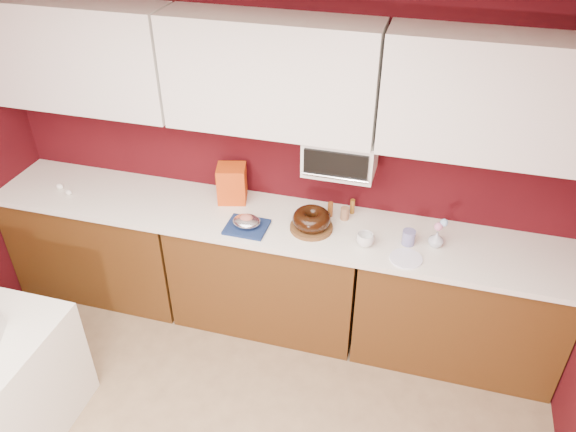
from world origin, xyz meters
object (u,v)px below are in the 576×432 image
(flower_vase, at_px, (436,238))
(foil_ham_nest, at_px, (247,221))
(toaster_oven, at_px, (341,154))
(blue_jar, at_px, (409,237))
(pandoro_box, at_px, (232,184))
(bundt_cake, at_px, (312,219))
(coffee_mug, at_px, (365,238))

(flower_vase, bearing_deg, foil_ham_nest, -173.36)
(toaster_oven, distance_m, blue_jar, 0.68)
(toaster_oven, height_order, blue_jar, toaster_oven)
(pandoro_box, height_order, flower_vase, pandoro_box)
(foil_ham_nest, height_order, flower_vase, flower_vase)
(flower_vase, bearing_deg, bundt_cake, -177.43)
(foil_ham_nest, bearing_deg, coffee_mug, 1.94)
(bundt_cake, xyz_separation_m, flower_vase, (0.80, 0.04, -0.02))
(blue_jar, bearing_deg, pandoro_box, 171.43)
(foil_ham_nest, height_order, blue_jar, blue_jar)
(toaster_oven, distance_m, pandoro_box, 0.83)
(pandoro_box, relative_size, coffee_mug, 2.53)
(coffee_mug, xyz_separation_m, blue_jar, (0.26, 0.09, -0.00))
(blue_jar, relative_size, flower_vase, 0.85)
(coffee_mug, height_order, flower_vase, flower_vase)
(bundt_cake, height_order, blue_jar, bundt_cake)
(pandoro_box, height_order, blue_jar, pandoro_box)
(toaster_oven, height_order, pandoro_box, toaster_oven)
(blue_jar, bearing_deg, toaster_oven, 158.92)
(bundt_cake, height_order, coffee_mug, bundt_cake)
(foil_ham_nest, xyz_separation_m, flower_vase, (1.21, 0.14, 0.00))
(foil_ham_nest, bearing_deg, blue_jar, 6.34)
(foil_ham_nest, distance_m, blue_jar, 1.05)
(bundt_cake, bearing_deg, foil_ham_nest, -165.72)
(foil_ham_nest, relative_size, blue_jar, 1.87)
(pandoro_box, bearing_deg, coffee_mug, -30.31)
(pandoro_box, bearing_deg, toaster_oven, -14.38)
(bundt_cake, bearing_deg, pandoro_box, 162.25)
(toaster_oven, relative_size, foil_ham_nest, 2.45)
(bundt_cake, height_order, foil_ham_nest, bundt_cake)
(pandoro_box, xyz_separation_m, blue_jar, (1.25, -0.19, -0.08))
(pandoro_box, distance_m, flower_vase, 1.43)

